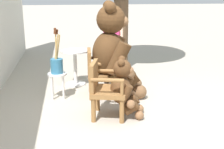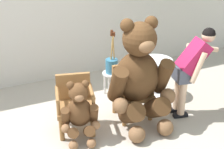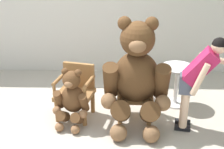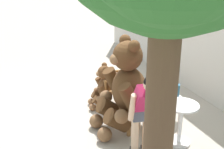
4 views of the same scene
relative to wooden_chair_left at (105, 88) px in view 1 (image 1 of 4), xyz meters
name	(u,v)px [view 1 (image 1 of 4)]	position (x,y,z in m)	size (l,w,h in m)	color
ground_plane	(128,104)	(0.47, -0.45, -0.46)	(60.00, 60.00, 0.00)	#B2A899
wooden_chair_left	(105,88)	(0.00, 0.00, 0.00)	(0.66, 0.63, 0.86)	olive
wooden_chair_right	(99,71)	(0.96, 0.00, 0.00)	(0.58, 0.55, 0.86)	olive
teddy_bear_large	(114,51)	(0.95, -0.27, 0.38)	(1.03, 0.99, 1.71)	#4C3019
teddy_bear_small	(124,88)	(-0.03, -0.29, 0.00)	(0.58, 0.58, 0.93)	brown
person_visitor	(112,40)	(1.84, -0.36, 0.43)	(0.87, 0.48, 1.48)	black
white_stool	(57,79)	(0.95, 0.75, -0.11)	(0.34, 0.34, 0.46)	white
brush_bucket	(57,64)	(0.95, 0.75, 0.17)	(0.22, 0.22, 0.81)	teal
round_side_table	(75,63)	(1.69, 0.41, -0.01)	(0.56, 0.56, 0.72)	white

